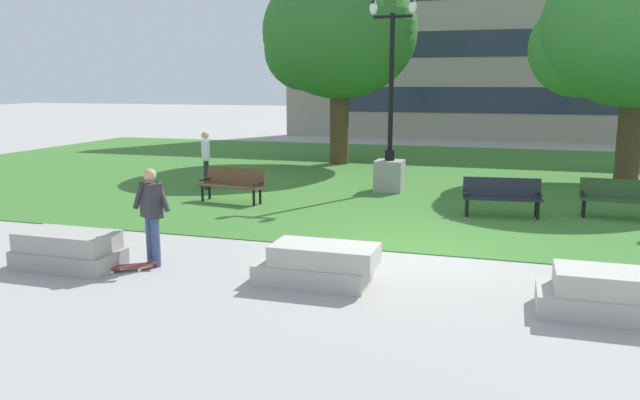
{
  "coord_description": "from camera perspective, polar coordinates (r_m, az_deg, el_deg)",
  "views": [
    {
      "loc": [
        1.63,
        -11.26,
        3.15
      ],
      "look_at": [
        -1.41,
        -1.4,
        1.2
      ],
      "focal_mm": 35.0,
      "sensor_mm": 36.0,
      "label": 1
    }
  ],
  "objects": [
    {
      "name": "ground_plane",
      "position": [
        11.81,
        8.59,
        -4.9
      ],
      "size": [
        140.0,
        140.0,
        0.0
      ],
      "primitive_type": "plane",
      "color": "#A3A09B"
    },
    {
      "name": "skateboard",
      "position": [
        11.11,
        -17.37,
        -5.81
      ],
      "size": [
        0.95,
        0.75,
        0.14
      ],
      "color": "maroon",
      "rests_on": "ground"
    },
    {
      "name": "park_bench_near_right",
      "position": [
        15.38,
        16.29,
        0.49
      ],
      "size": [
        1.85,
        0.72,
        0.9
      ],
      "color": "#1E232D",
      "rests_on": "grass_lawn"
    },
    {
      "name": "grass_lawn",
      "position": [
        21.55,
        12.61,
        2.07
      ],
      "size": [
        40.0,
        20.0,
        0.02
      ],
      "primitive_type": "cube",
      "color": "#3D752D",
      "rests_on": "ground"
    },
    {
      "name": "person_bystander_near_lawn",
      "position": [
        18.81,
        -10.4,
        3.91
      ],
      "size": [
        0.41,
        0.59,
        1.71
      ],
      "color": "#28282D",
      "rests_on": "grass_lawn"
    },
    {
      "name": "lamp_post_right",
      "position": [
        18.24,
        6.4,
        4.21
      ],
      "size": [
        1.32,
        0.8,
        5.43
      ],
      "color": "gray",
      "rests_on": "grass_lawn"
    },
    {
      "name": "concrete_block_left",
      "position": [
        9.94,
        -0.16,
        -5.92
      ],
      "size": [
        1.92,
        0.9,
        0.64
      ],
      "color": "#B2ADA3",
      "rests_on": "ground"
    },
    {
      "name": "tree_far_left",
      "position": [
        24.42,
        1.66,
        14.88
      ],
      "size": [
        6.14,
        5.85,
        7.47
      ],
      "color": "#4C3823",
      "rests_on": "grass_lawn"
    },
    {
      "name": "park_bench_far_left",
      "position": [
        16.67,
        -7.97,
        1.58
      ],
      "size": [
        1.86,
        0.78,
        0.9
      ],
      "color": "brown",
      "rests_on": "grass_lawn"
    },
    {
      "name": "person_skateboarder",
      "position": [
        11.12,
        -15.14,
        -1.0
      ],
      "size": [
        0.83,
        0.41,
        1.71
      ],
      "color": "#384C7A",
      "rests_on": "ground"
    },
    {
      "name": "concrete_block_center",
      "position": [
        11.58,
        -22.03,
        -4.32
      ],
      "size": [
        1.8,
        0.9,
        0.64
      ],
      "color": "#9E9991",
      "rests_on": "ground"
    },
    {
      "name": "park_bench_near_left",
      "position": [
        16.16,
        25.84,
        0.32
      ],
      "size": [
        1.81,
        0.57,
        0.9
      ],
      "color": "#284723",
      "rests_on": "grass_lawn"
    },
    {
      "name": "concrete_block_right",
      "position": [
        9.46,
        25.1,
        -7.83
      ],
      "size": [
        1.88,
        0.9,
        0.64
      ],
      "color": "#B2ADA3",
      "rests_on": "ground"
    },
    {
      "name": "building_facade_distant",
      "position": [
        35.92,
        15.67,
        15.34
      ],
      "size": [
        23.46,
        1.03,
        12.6
      ],
      "color": "gray",
      "rests_on": "ground"
    },
    {
      "name": "tree_far_right",
      "position": [
        22.07,
        26.96,
        13.79
      ],
      "size": [
        6.15,
        5.86,
        7.32
      ],
      "color": "#4C3823",
      "rests_on": "grass_lawn"
    }
  ]
}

